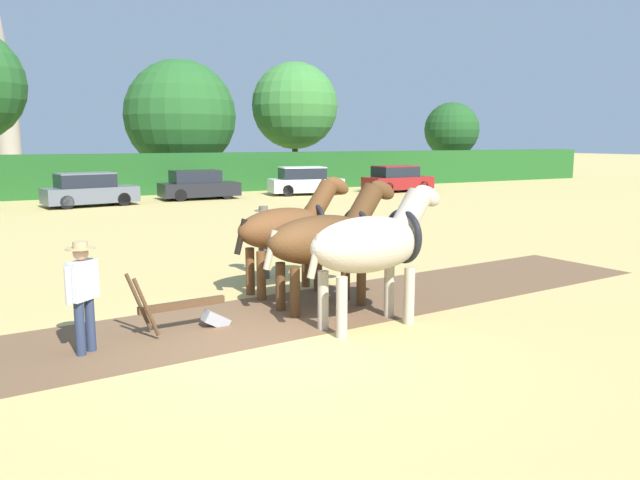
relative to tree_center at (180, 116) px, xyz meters
The scene contains 17 objects.
ground_plane 35.00m from the tree_center, 103.51° to the right, with size 240.00×240.00×0.00m, color tan.
plowed_furrow_strip 34.19m from the tree_center, 106.73° to the right, with size 22.32×2.75×0.01m, color brown.
hedgerow 10.51m from the tree_center, 144.93° to the right, with size 77.45×1.78×2.32m, color #1E511E.
tree_center is the anchor object (origin of this frame).
tree_center_right 8.39m from the tree_center, ahead, with size 6.25×6.25×8.66m.
tree_right 22.90m from the tree_center, ahead, with size 4.57×4.57×6.20m.
church_spire 36.61m from the tree_center, 104.97° to the left, with size 2.60×2.60×16.88m.
draft_horse_lead_left 34.25m from the tree_center, 100.46° to the right, with size 2.79×1.15×2.40m.
draft_horse_lead_right 32.92m from the tree_center, 101.08° to the right, with size 2.95×1.12×2.41m.
draft_horse_trail_left 31.60m from the tree_center, 101.77° to the right, with size 2.75×1.04×2.41m.
plow 33.87m from the tree_center, 105.48° to the right, with size 1.69×0.49×1.13m.
farmer_at_plow 34.61m from the tree_center, 108.00° to the right, with size 0.51×0.46×1.66m.
farmer_beside_team 30.18m from the tree_center, 102.23° to the right, with size 0.41×0.64×1.63m.
parked_car_center_left 14.05m from the tree_center, 124.23° to the right, with size 4.40×2.34×1.58m.
parked_car_center 11.04m from the tree_center, 101.17° to the right, with size 4.04×1.81×1.52m.
parked_car_center_right 11.82m from the tree_center, 68.10° to the right, with size 4.34×2.43×1.58m.
parked_car_right 15.45m from the tree_center, 48.06° to the right, with size 4.24×1.89×1.57m.
Camera 1 is at (-3.62, -8.35, 3.09)m, focal length 35.00 mm.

